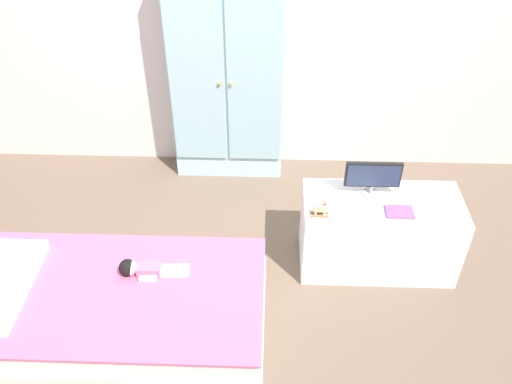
{
  "coord_description": "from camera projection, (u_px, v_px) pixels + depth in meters",
  "views": [
    {
      "loc": [
        0.2,
        -2.02,
        2.5
      ],
      "look_at": [
        0.11,
        0.4,
        0.57
      ],
      "focal_mm": 37.43,
      "sensor_mm": 36.0,
      "label": 1
    }
  ],
  "objects": [
    {
      "name": "tv_stand",
      "position": [
        378.0,
        233.0,
        3.3
      ],
      "size": [
        0.94,
        0.43,
        0.5
      ],
      "primitive_type": "cube",
      "color": "white",
      "rests_on": "ground_plane"
    },
    {
      "name": "book_purple",
      "position": [
        400.0,
        212.0,
        3.06
      ],
      "size": [
        0.16,
        0.11,
        0.02
      ],
      "primitive_type": "cube",
      "color": "#8E51B2",
      "rests_on": "tv_stand"
    },
    {
      "name": "pillow",
      "position": [
        0.0,
        284.0,
        2.9
      ],
      "size": [
        0.32,
        0.64,
        0.06
      ],
      "primitive_type": "cube",
      "color": "white",
      "rests_on": "bed"
    },
    {
      "name": "wardrobe",
      "position": [
        227.0,
        74.0,
        3.74
      ],
      "size": [
        0.8,
        0.27,
        1.63
      ],
      "color": "silver",
      "rests_on": "ground_plane"
    },
    {
      "name": "bed",
      "position": [
        118.0,
        307.0,
        2.99
      ],
      "size": [
        1.64,
        0.9,
        0.27
      ],
      "color": "silver",
      "rests_on": "ground_plane"
    },
    {
      "name": "ground_plane",
      "position": [
        235.0,
        311.0,
        3.15
      ],
      "size": [
        10.0,
        10.0,
        0.02
      ],
      "primitive_type": "cube",
      "color": "brown"
    },
    {
      "name": "tv_monitor",
      "position": [
        373.0,
        176.0,
        3.12
      ],
      "size": [
        0.33,
        0.1,
        0.23
      ],
      "color": "#99999E",
      "rests_on": "tv_stand"
    },
    {
      "name": "doll",
      "position": [
        141.0,
        269.0,
        2.98
      ],
      "size": [
        0.39,
        0.14,
        0.1
      ],
      "color": "#D6668E",
      "rests_on": "bed"
    },
    {
      "name": "rocking_horse_toy",
      "position": [
        322.0,
        207.0,
        3.01
      ],
      "size": [
        0.1,
        0.04,
        0.13
      ],
      "color": "#8E6642",
      "rests_on": "tv_stand"
    }
  ]
}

